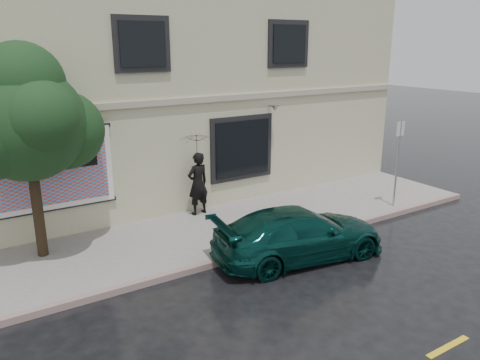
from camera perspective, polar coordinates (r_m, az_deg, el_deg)
ground at (r=10.38m, az=-0.02°, el=-13.88°), size 90.00×90.00×0.00m
sidewalk at (r=12.91m, az=-7.81°, el=-7.32°), size 20.00×3.50×0.15m
curb at (r=11.49m, az=-4.08°, el=-10.34°), size 20.00×0.18×0.16m
building at (r=17.34m, az=-16.34°, el=9.99°), size 20.00×8.12×7.00m
billboard at (r=13.00m, az=-24.25°, el=0.75°), size 4.30×0.16×2.20m
car at (r=11.85m, az=7.23°, el=-6.52°), size 4.67×2.57×1.29m
pedestrian at (r=14.26m, az=-5.15°, el=-0.44°), size 0.77×0.56×1.94m
umbrella at (r=13.93m, az=-5.29°, el=5.00°), size 1.42×1.42×0.81m
street_tree at (r=11.89m, az=-24.57°, el=6.22°), size 2.69×2.69×4.65m
sign_pole at (r=15.57m, az=18.70°, el=2.81°), size 0.34×0.06×2.80m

